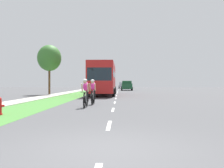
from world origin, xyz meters
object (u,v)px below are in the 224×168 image
suv_dark_green (127,85)px  bus_red (103,78)px  sedan_blue (125,86)px  pickup_silver (123,85)px  street_tree_near (49,58)px  cyclist_trailing (93,92)px  cyclist_lead (86,93)px

suv_dark_green → bus_red: bearing=-99.7°
suv_dark_green → sedan_blue: (-0.01, 10.90, -0.18)m
pickup_silver → street_tree_near: (-9.07, -37.45, 3.45)m
cyclist_trailing → sedan_blue: (3.02, 42.25, -0.04)m
cyclist_lead → cyclist_trailing: size_ratio=1.00×
sedan_blue → bus_red: bearing=-96.1°
cyclist_trailing → pickup_silver: 50.63m
cyclist_lead → bus_red: (0.04, 14.58, 1.17)m
suv_dark_green → sedan_blue: bearing=90.1°
cyclist_lead → pickup_silver: 52.63m
cyclist_trailing → suv_dark_green: 31.49m
pickup_silver → bus_red: bearing=-94.1°
cyclist_lead → cyclist_trailing: same height
cyclist_lead → pickup_silver: (2.73, 52.55, 0.02)m
bus_red → street_tree_near: bearing=175.3°
suv_dark_green → pickup_silver: bearing=91.5°
cyclist_lead → pickup_silver: bearing=87.0°
cyclist_trailing → bus_red: 12.65m
cyclist_lead → suv_dark_green: 33.48m
suv_dark_green → sedan_blue: 10.91m
sedan_blue → pickup_silver: 8.34m
cyclist_trailing → street_tree_near: 15.07m
street_tree_near → bus_red: bearing=-4.7°
bus_red → street_tree_near: (-6.38, 0.52, 2.30)m
bus_red → pickup_silver: size_ratio=2.27×
suv_dark_green → street_tree_near: bearing=-117.7°
bus_red → sedan_blue: 29.84m
cyclist_trailing → pickup_silver: (2.53, 50.57, 0.02)m
sedan_blue → cyclist_lead: bearing=-94.2°
cyclist_trailing → suv_dark_green: size_ratio=0.37×
pickup_silver → street_tree_near: street_tree_near is taller
cyclist_lead → sedan_blue: bearing=85.8°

